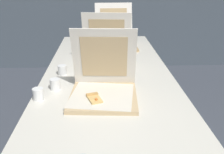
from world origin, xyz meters
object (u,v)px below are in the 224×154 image
pizza_box_front (103,88)px  cup_white_far (78,55)px  pizza_box_middle (105,59)px  table (108,81)px  cup_white_near_left (38,94)px  cup_white_mid (62,70)px  cup_white_near_center (55,84)px  pizza_box_back (116,40)px

pizza_box_front → cup_white_far: (-0.20, 0.72, -0.02)m
pizza_box_middle → cup_white_far: pizza_box_middle is taller
table → cup_white_near_left: size_ratio=35.69×
table → cup_white_far: bearing=121.0°
cup_white_mid → cup_white_near_left: size_ratio=1.00×
cup_white_near_center → table: bearing=33.2°
cup_white_mid → cup_white_far: (0.09, 0.36, 0.00)m
cup_white_near_left → pizza_box_middle: bearing=54.3°
pizza_box_front → pizza_box_back: same height
pizza_box_back → cup_white_near_left: 1.25m
pizza_box_front → cup_white_near_left: bearing=-172.8°
pizza_box_back → cup_white_near_left: bearing=-116.4°
cup_white_near_center → cup_white_near_left: bearing=-118.3°
pizza_box_back → cup_white_mid: pizza_box_back is taller
table → pizza_box_front: bearing=-96.4°
pizza_box_middle → cup_white_near_center: pizza_box_middle is taller
pizza_box_back → cup_white_near_center: bearing=-115.8°
cup_white_far → pizza_box_back: bearing=50.6°
table → pizza_box_back: (0.10, 0.79, 0.10)m
cup_white_mid → cup_white_near_center: bearing=-92.5°
pizza_box_middle → cup_white_mid: bearing=-146.7°
cup_white_mid → cup_white_far: same height
pizza_box_front → cup_white_near_center: pizza_box_front is taller
pizza_box_middle → cup_white_near_center: (-0.32, -0.40, -0.02)m
pizza_box_front → cup_white_mid: size_ratio=6.07×
table → cup_white_mid: size_ratio=35.69×
pizza_box_back → cup_white_near_center: 1.10m
pizza_box_middle → pizza_box_back: pizza_box_middle is taller
table → cup_white_near_left: bearing=-138.9°
pizza_box_front → pizza_box_middle: size_ratio=0.97×
cup_white_near_left → cup_white_far: same height
pizza_box_middle → cup_white_mid: size_ratio=6.28×
pizza_box_middle → cup_white_mid: 0.34m
table → pizza_box_front: 0.35m
cup_white_mid → cup_white_near_center: 0.25m
table → cup_white_near_left: 0.54m
cup_white_mid → cup_white_near_center: size_ratio=1.00×
pizza_box_middle → cup_white_far: 0.30m
table → pizza_box_front: (-0.04, -0.33, 0.10)m
cup_white_mid → cup_white_near_left: (-0.08, -0.39, 0.00)m
table → cup_white_mid: 0.33m
pizza_box_front → pizza_box_back: 1.13m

